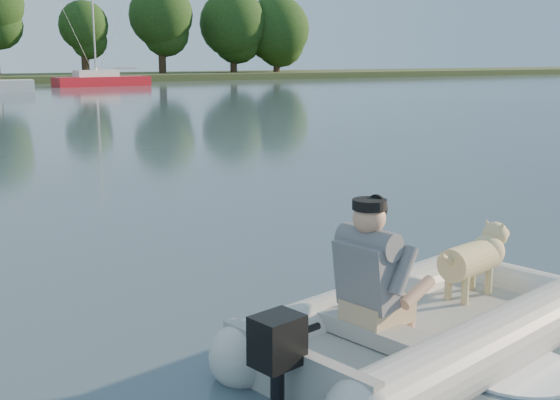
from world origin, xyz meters
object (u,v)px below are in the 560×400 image
man (370,269)px  dog (470,266)px  sailboat (101,80)px  dinghy (431,274)px

man → dog: man is taller
dog → sailboat: (8.91, 49.80, -0.11)m
man → sailboat: size_ratio=0.11×
dinghy → sailboat: (9.54, 50.02, -0.19)m
dinghy → man: (-0.72, -0.14, 0.19)m
dinghy → sailboat: 50.93m
dinghy → dog: bearing=4.6°
dog → dinghy: bearing=-175.4°
dinghy → sailboat: size_ratio=0.50×
dog → sailboat: sailboat is taller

